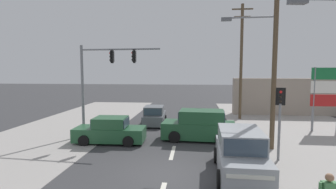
{
  "coord_description": "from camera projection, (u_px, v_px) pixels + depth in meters",
  "views": [
    {
      "loc": [
        1.12,
        -10.61,
        4.38
      ],
      "look_at": [
        -0.35,
        4.0,
        3.02
      ],
      "focal_mm": 28.0,
      "sensor_mm": 36.0,
      "label": 1
    }
  ],
  "objects": [
    {
      "name": "ground_plane",
      "position": [
        167.0,
        175.0,
        11.02
      ],
      "size": [
        140.0,
        140.0,
        0.0
      ],
      "primitive_type": "plane",
      "color": "#3A3A3D"
    },
    {
      "name": "lane_dash_mid",
      "position": [
        173.0,
        152.0,
        14.0
      ],
      "size": [
        0.2,
        2.4,
        0.01
      ],
      "primitive_type": "cube",
      "color": "silver",
      "rests_on": "ground"
    },
    {
      "name": "lane_dash_far",
      "position": [
        178.0,
        131.0,
        18.95
      ],
      "size": [
        0.2,
        2.4,
        0.01
      ],
      "primitive_type": "cube",
      "color": "silver",
      "rests_on": "ground"
    },
    {
      "name": "kerb_left_verge",
      "position": [
        34.0,
        143.0,
        15.83
      ],
      "size": [
        8.0,
        40.0,
        0.02
      ],
      "primitive_type": "cube",
      "color": "#A39E99",
      "rests_on": "ground"
    },
    {
      "name": "utility_pole_midground_right",
      "position": [
        272.0,
        52.0,
        14.11
      ],
      "size": [
        3.78,
        0.42,
        10.05
      ],
      "color": "brown",
      "rests_on": "ground"
    },
    {
      "name": "utility_pole_background_right",
      "position": [
        241.0,
        60.0,
        23.17
      ],
      "size": [
        1.8,
        0.26,
        10.15
      ],
      "color": "brown",
      "rests_on": "ground"
    },
    {
      "name": "traffic_signal_mast",
      "position": [
        101.0,
        74.0,
        16.85
      ],
      "size": [
        5.28,
        0.54,
        6.0
      ],
      "color": "slate",
      "rests_on": "ground"
    },
    {
      "name": "pedestal_signal_right_kerb",
      "position": [
        280.0,
        111.0,
        12.51
      ],
      "size": [
        0.43,
        0.31,
        3.56
      ],
      "color": "slate",
      "rests_on": "ground"
    },
    {
      "name": "shopping_plaza_sign",
      "position": [
        327.0,
        90.0,
        18.5
      ],
      "size": [
        2.1,
        0.16,
        4.6
      ],
      "color": "slate",
      "rests_on": "ground"
    },
    {
      "name": "shopfront_wall_far",
      "position": [
        295.0,
        97.0,
        25.62
      ],
      "size": [
        12.0,
        1.0,
        3.6
      ],
      "primitive_type": "cube",
      "color": "#A39384",
      "rests_on": "ground"
    },
    {
      "name": "suv_crossing_left",
      "position": [
        199.0,
        126.0,
        16.46
      ],
      "size": [
        4.64,
        2.29,
        1.9
      ],
      "color": "#235633",
      "rests_on": "ground"
    },
    {
      "name": "sedan_kerbside_parked",
      "position": [
        110.0,
        131.0,
        15.85
      ],
      "size": [
        4.29,
        1.99,
        1.56
      ],
      "color": "#235633",
      "rests_on": "ground"
    },
    {
      "name": "hatchback_oncoming_mid",
      "position": [
        154.0,
        116.0,
        21.16
      ],
      "size": [
        1.9,
        3.7,
        1.53
      ],
      "color": "slate",
      "rests_on": "ground"
    },
    {
      "name": "suv_receding_far",
      "position": [
        240.0,
        154.0,
        10.94
      ],
      "size": [
        2.18,
        4.6,
        1.9
      ],
      "color": "#A3A8AD",
      "rests_on": "ground"
    }
  ]
}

